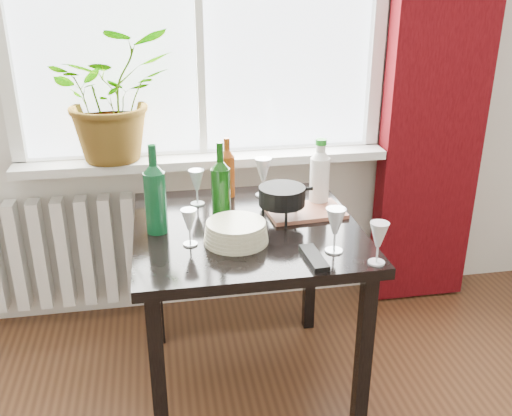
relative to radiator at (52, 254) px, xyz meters
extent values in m
cube|color=silver|center=(0.75, -0.03, 0.44)|extent=(1.72, 0.20, 0.04)
cube|color=#390508|center=(1.87, -0.06, 0.92)|extent=(0.50, 0.12, 2.56)
cube|color=white|center=(0.00, 0.00, 0.00)|extent=(0.80, 0.10, 0.55)
cube|color=black|center=(0.85, -0.63, 0.34)|extent=(0.85, 0.85, 0.04)
cube|color=black|center=(0.48, -1.00, -0.03)|extent=(0.05, 0.05, 0.70)
cube|color=black|center=(0.48, -0.27, -0.03)|extent=(0.05, 0.05, 0.70)
cube|color=black|center=(1.21, -1.00, -0.03)|extent=(0.05, 0.05, 0.70)
cube|color=black|center=(1.21, -0.27, -0.03)|extent=(0.05, 0.05, 0.70)
imported|color=#27681B|center=(0.35, -0.01, 0.76)|extent=(0.63, 0.58, 0.59)
cylinder|color=beige|center=(0.79, -0.76, 0.40)|extent=(0.25, 0.25, 0.07)
cube|color=black|center=(1.03, -0.95, 0.37)|extent=(0.06, 0.18, 0.02)
cube|color=#A5624A|center=(1.10, -0.55, 0.37)|extent=(0.32, 0.22, 0.02)
camera|label=1|loc=(0.53, -2.59, 1.26)|focal=40.00mm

